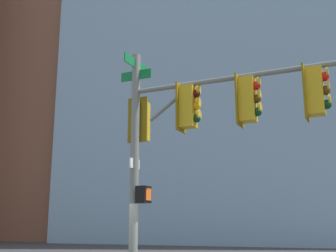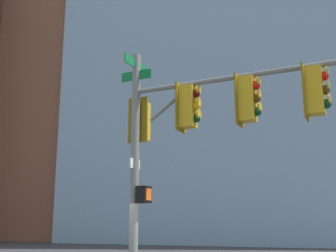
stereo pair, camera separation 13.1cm
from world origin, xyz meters
name	(u,v)px [view 1 (the left image)]	position (x,y,z in m)	size (l,w,h in m)	color
signal_pole_assembly	(193,125)	(1.75, -0.38, 4.29)	(5.53, 1.45, 6.28)	slate
building_brick_nearside	(91,9)	(-20.95, 36.25, 29.74)	(24.67, 19.23, 59.49)	brown
building_brick_farside	(132,126)	(-22.31, 55.18, 17.71)	(20.36, 15.91, 35.43)	brown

